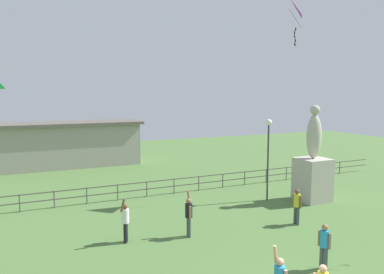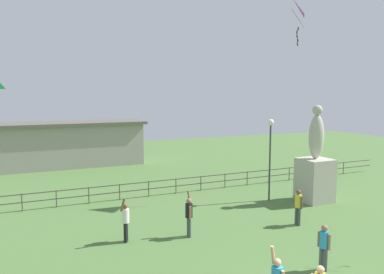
{
  "view_description": "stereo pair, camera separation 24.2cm",
  "coord_description": "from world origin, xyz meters",
  "px_view_note": "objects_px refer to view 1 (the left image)",
  "views": [
    {
      "loc": [
        -7.06,
        -6.79,
        6.16
      ],
      "look_at": [
        -0.85,
        6.74,
        4.43
      ],
      "focal_mm": 34.36,
      "sensor_mm": 36.0,
      "label": 1
    },
    {
      "loc": [
        -6.84,
        -6.89,
        6.16
      ],
      "look_at": [
        -0.85,
        6.74,
        4.43
      ],
      "focal_mm": 34.36,
      "sensor_mm": 36.0,
      "label": 2
    }
  ],
  "objects_px": {
    "person_6": "(125,220)",
    "person_2": "(297,204)",
    "lamppost": "(268,142)",
    "kite_2": "(290,11)",
    "person_0": "(189,214)",
    "person_1": "(324,244)",
    "statue_monument": "(313,170)"
  },
  "relations": [
    {
      "from": "lamppost",
      "to": "kite_2",
      "type": "bearing_deg",
      "value": 17.28
    },
    {
      "from": "statue_monument",
      "to": "person_1",
      "type": "distance_m",
      "value": 8.86
    },
    {
      "from": "person_1",
      "to": "person_6",
      "type": "bearing_deg",
      "value": 137.43
    },
    {
      "from": "lamppost",
      "to": "statue_monument",
      "type": "bearing_deg",
      "value": -27.28
    },
    {
      "from": "statue_monument",
      "to": "kite_2",
      "type": "bearing_deg",
      "value": 109.54
    },
    {
      "from": "person_6",
      "to": "kite_2",
      "type": "xyz_separation_m",
      "value": [
        10.81,
        3.18,
        10.03
      ]
    },
    {
      "from": "person_0",
      "to": "kite_2",
      "type": "relative_size",
      "value": 0.75
    },
    {
      "from": "person_1",
      "to": "person_6",
      "type": "xyz_separation_m",
      "value": [
        -5.74,
        5.28,
        0.02
      ]
    },
    {
      "from": "kite_2",
      "to": "person_0",
      "type": "bearing_deg",
      "value": -155.42
    },
    {
      "from": "lamppost",
      "to": "person_6",
      "type": "bearing_deg",
      "value": -163.75
    },
    {
      "from": "statue_monument",
      "to": "lamppost",
      "type": "bearing_deg",
      "value": 152.72
    },
    {
      "from": "statue_monument",
      "to": "lamppost",
      "type": "xyz_separation_m",
      "value": [
        -2.3,
        1.19,
        1.61
      ]
    },
    {
      "from": "person_1",
      "to": "person_6",
      "type": "relative_size",
      "value": 0.85
    },
    {
      "from": "statue_monument",
      "to": "person_2",
      "type": "xyz_separation_m",
      "value": [
        -3.5,
        -2.78,
        -0.82
      ]
    },
    {
      "from": "lamppost",
      "to": "person_1",
      "type": "distance_m",
      "value": 8.97
    },
    {
      "from": "lamppost",
      "to": "kite_2",
      "type": "relative_size",
      "value": 1.78
    },
    {
      "from": "statue_monument",
      "to": "kite_2",
      "type": "height_order",
      "value": "kite_2"
    },
    {
      "from": "person_1",
      "to": "kite_2",
      "type": "xyz_separation_m",
      "value": [
        5.07,
        8.46,
        10.06
      ]
    },
    {
      "from": "statue_monument",
      "to": "kite_2",
      "type": "distance_m",
      "value": 9.38
    },
    {
      "from": "person_1",
      "to": "person_2",
      "type": "height_order",
      "value": "person_2"
    },
    {
      "from": "statue_monument",
      "to": "lamppost",
      "type": "relative_size",
      "value": 1.17
    },
    {
      "from": "statue_monument",
      "to": "kite_2",
      "type": "xyz_separation_m",
      "value": [
        -0.61,
        1.71,
        9.2
      ]
    },
    {
      "from": "person_2",
      "to": "lamppost",
      "type": "bearing_deg",
      "value": 73.21
    },
    {
      "from": "person_1",
      "to": "person_2",
      "type": "distance_m",
      "value": 4.53
    },
    {
      "from": "person_2",
      "to": "kite_2",
      "type": "distance_m",
      "value": 11.36
    },
    {
      "from": "person_6",
      "to": "person_2",
      "type": "bearing_deg",
      "value": -9.34
    },
    {
      "from": "person_2",
      "to": "person_6",
      "type": "distance_m",
      "value": 8.03
    },
    {
      "from": "person_0",
      "to": "person_6",
      "type": "relative_size",
      "value": 1.03
    },
    {
      "from": "person_6",
      "to": "kite_2",
      "type": "height_order",
      "value": "kite_2"
    },
    {
      "from": "lamppost",
      "to": "person_1",
      "type": "xyz_separation_m",
      "value": [
        -3.38,
        -7.94,
        -2.47
      ]
    },
    {
      "from": "statue_monument",
      "to": "person_1",
      "type": "bearing_deg",
      "value": -130.06
    },
    {
      "from": "person_1",
      "to": "person_2",
      "type": "bearing_deg",
      "value": 61.25
    }
  ]
}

